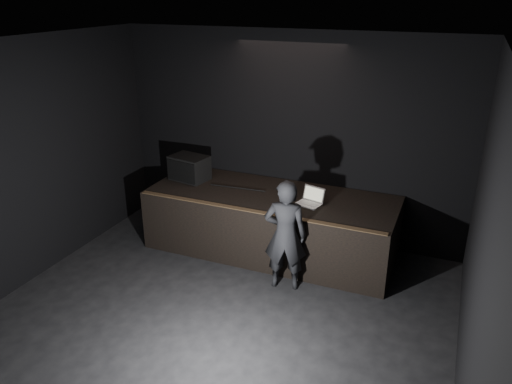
{
  "coord_description": "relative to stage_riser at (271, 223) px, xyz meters",
  "views": [
    {
      "loc": [
        2.63,
        -4.19,
        4.08
      ],
      "look_at": [
        -0.09,
        2.3,
        1.19
      ],
      "focal_mm": 35.0,
      "sensor_mm": 36.0,
      "label": 1
    }
  ],
  "objects": [
    {
      "name": "cable",
      "position": [
        -0.61,
        0.03,
        0.51
      ],
      "size": [
        0.96,
        0.09,
        0.02
      ],
      "primitive_type": "cylinder",
      "rotation": [
        0.0,
        1.57,
        0.08
      ],
      "color": "black",
      "rests_on": "stage_riser"
    },
    {
      "name": "riser_lip",
      "position": [
        0.0,
        -0.71,
        0.51
      ],
      "size": [
        3.92,
        0.1,
        0.01
      ],
      "primitive_type": "cube",
      "color": "brown",
      "rests_on": "stage_riser"
    },
    {
      "name": "room_walls",
      "position": [
        0.0,
        -2.73,
        1.52
      ],
      "size": [
        6.1,
        7.1,
        3.52
      ],
      "color": "black",
      "rests_on": "ground"
    },
    {
      "name": "plastic_cup",
      "position": [
        0.73,
        0.38,
        0.55
      ],
      "size": [
        0.08,
        0.08,
        0.09
      ],
      "primitive_type": "cylinder",
      "color": "white",
      "rests_on": "stage_riser"
    },
    {
      "name": "stage_monitor",
      "position": [
        -1.56,
        0.1,
        0.71
      ],
      "size": [
        0.69,
        0.55,
        0.42
      ],
      "rotation": [
        0.0,
        0.0,
        -0.17
      ],
      "color": "black",
      "rests_on": "stage_riser"
    },
    {
      "name": "stage_riser",
      "position": [
        0.0,
        0.0,
        0.0
      ],
      "size": [
        4.0,
        1.5,
        1.0
      ],
      "primitive_type": "cube",
      "color": "black",
      "rests_on": "ground"
    },
    {
      "name": "ground",
      "position": [
        0.0,
        -2.73,
        -0.5
      ],
      "size": [
        7.0,
        7.0,
        0.0
      ],
      "primitive_type": "plane",
      "color": "black",
      "rests_on": "ground"
    },
    {
      "name": "wii_remote",
      "position": [
        0.34,
        -0.65,
        0.51
      ],
      "size": [
        0.06,
        0.16,
        0.03
      ],
      "primitive_type": "cube",
      "rotation": [
        0.0,
        0.0,
        0.17
      ],
      "color": "silver",
      "rests_on": "stage_riser"
    },
    {
      "name": "laptop",
      "position": [
        0.68,
        -0.1,
        0.56
      ],
      "size": [
        0.43,
        0.4,
        0.25
      ],
      "rotation": [
        0.0,
        0.0,
        -0.26
      ],
      "color": "white",
      "rests_on": "stage_riser"
    },
    {
      "name": "person",
      "position": [
        0.58,
        -0.95,
        0.33
      ],
      "size": [
        0.68,
        0.52,
        1.67
      ],
      "primitive_type": "imported",
      "rotation": [
        0.0,
        0.0,
        3.36
      ],
      "color": "black",
      "rests_on": "ground"
    },
    {
      "name": "beer_can",
      "position": [
        0.33,
        -0.18,
        0.58
      ],
      "size": [
        0.07,
        0.07,
        0.17
      ],
      "color": "silver",
      "rests_on": "stage_riser"
    }
  ]
}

